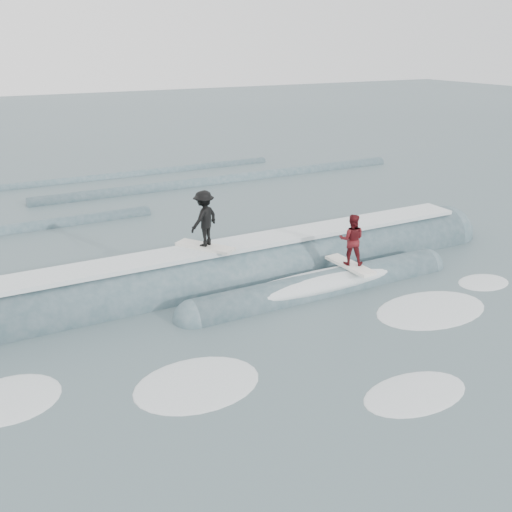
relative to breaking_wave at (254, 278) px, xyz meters
name	(u,v)px	position (x,y,z in m)	size (l,w,h in m)	color
ground	(326,341)	(-0.28, -4.72, -0.04)	(160.00, 160.00, 0.00)	#3B5156
breaking_wave	(254,278)	(0.00, 0.00, 0.00)	(21.08, 3.99, 2.43)	#35515A
surfer_black	(204,220)	(-1.63, 0.34, 2.19)	(1.58, 1.96, 1.92)	silver
surfer_red	(352,242)	(2.61, -1.86, 1.43)	(1.05, 2.03, 1.80)	white
whitewater	(338,341)	(0.02, -4.86, -0.04)	(17.07, 5.84, 0.10)	white
far_swells	(106,198)	(-1.82, 12.93, -0.04)	(39.13, 8.65, 0.80)	#35515A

